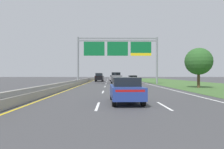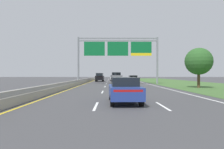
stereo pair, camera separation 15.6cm
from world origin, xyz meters
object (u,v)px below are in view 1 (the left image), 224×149
object	(u,v)px
pickup_truck_grey	(116,78)
car_black_left_lane_suv	(99,77)
overhead_sign_gantry	(118,51)
car_silver_centre_lane_sedan	(113,78)
car_blue_centre_lane_sedan	(126,89)
car_gold_right_lane_sedan	(133,79)
roadside_tree_mid	(199,61)

from	to	relation	value
pickup_truck_grey	car_black_left_lane_suv	size ratio (longest dim) A/B	1.15
overhead_sign_gantry	pickup_truck_grey	xyz separation A→B (m)	(-0.17, 3.18, -5.12)
overhead_sign_gantry	car_silver_centre_lane_sedan	world-z (taller)	overhead_sign_gantry
car_blue_centre_lane_sedan	car_silver_centre_lane_sedan	size ratio (longest dim) A/B	1.00
pickup_truck_grey	car_gold_right_lane_sedan	xyz separation A→B (m)	(3.54, 1.89, -0.26)
pickup_truck_grey	car_silver_centre_lane_sedan	bearing A→B (deg)	-0.34
car_blue_centre_lane_sedan	overhead_sign_gantry	bearing A→B (deg)	-2.81
pickup_truck_grey	overhead_sign_gantry	bearing A→B (deg)	-178.57
roadside_tree_mid	pickup_truck_grey	bearing A→B (deg)	126.40
car_blue_centre_lane_sedan	car_black_left_lane_suv	size ratio (longest dim) A/B	0.94
pickup_truck_grey	car_blue_centre_lane_sedan	xyz separation A→B (m)	(-0.32, -27.83, -0.26)
car_black_left_lane_suv	car_gold_right_lane_sedan	bearing A→B (deg)	-135.56
overhead_sign_gantry	pickup_truck_grey	world-z (taller)	overhead_sign_gantry
car_silver_centre_lane_sedan	car_black_left_lane_suv	bearing A→B (deg)	145.56
overhead_sign_gantry	car_black_left_lane_suv	bearing A→B (deg)	107.28
car_black_left_lane_suv	car_silver_centre_lane_sedan	xyz separation A→B (m)	(3.55, 5.40, -0.28)
pickup_truck_grey	car_gold_right_lane_sedan	bearing A→B (deg)	-63.50
car_black_left_lane_suv	roadside_tree_mid	xyz separation A→B (m)	(14.30, -23.99, 2.37)
overhead_sign_gantry	pickup_truck_grey	distance (m)	6.03
car_silver_centre_lane_sedan	overhead_sign_gantry	bearing A→B (deg)	-179.51
car_blue_centre_lane_sedan	car_silver_centre_lane_sedan	bearing A→B (deg)	-1.65
car_black_left_lane_suv	roadside_tree_mid	distance (m)	28.03
car_black_left_lane_suv	pickup_truck_grey	bearing A→B (deg)	-157.02
overhead_sign_gantry	car_blue_centre_lane_sedan	bearing A→B (deg)	-91.13
car_blue_centre_lane_sedan	car_black_left_lane_suv	xyz separation A→B (m)	(-3.58, 37.71, 0.28)
overhead_sign_gantry	pickup_truck_grey	bearing A→B (deg)	93.05
car_gold_right_lane_sedan	roadside_tree_mid	xyz separation A→B (m)	(6.86, -16.00, 2.65)
car_silver_centre_lane_sedan	pickup_truck_grey	bearing A→B (deg)	-179.82
car_blue_centre_lane_sedan	roadside_tree_mid	world-z (taller)	roadside_tree_mid
car_gold_right_lane_sedan	overhead_sign_gantry	bearing A→B (deg)	145.72
overhead_sign_gantry	roadside_tree_mid	distance (m)	15.21
overhead_sign_gantry	car_gold_right_lane_sedan	bearing A→B (deg)	56.40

